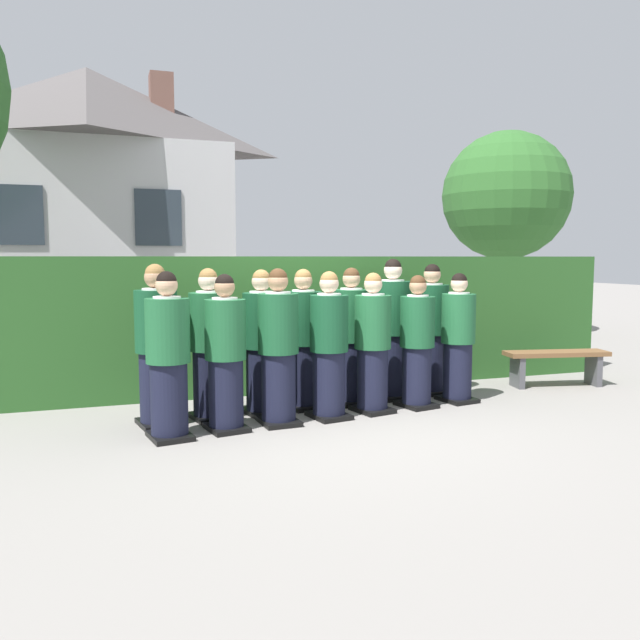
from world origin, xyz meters
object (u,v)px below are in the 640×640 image
Objects in this scene: student_front_row_4 at (373,346)px; student_front_row_0 at (168,360)px; student_front_row_5 at (417,345)px; student_rear_row_6 at (431,332)px; student_rear_row_0 at (157,349)px; student_rear_row_3 at (303,342)px; student_rear_row_1 at (209,348)px; student_rear_row_4 at (351,339)px; student_front_row_6 at (458,341)px; student_front_row_1 at (226,357)px; student_rear_row_5 at (392,332)px; student_front_row_2 at (278,351)px; student_rear_row_2 at (262,346)px; wooden_bench at (556,361)px; student_front_row_3 at (329,349)px.

student_front_row_0 is at bearing -171.21° from student_front_row_4.
student_rear_row_6 is at bearing 49.76° from student_front_row_5.
student_rear_row_3 is (1.67, 0.25, -0.03)m from student_rear_row_0.
student_front_row_5 is 0.95× the size of student_rear_row_1.
student_front_row_6 is at bearing -14.88° from student_rear_row_4.
student_front_row_4 is (1.71, 0.24, -0.00)m from student_front_row_1.
student_rear_row_6 reaches higher than student_front_row_5.
student_rear_row_5 reaches higher than student_front_row_6.
student_front_row_2 is 2.41m from student_rear_row_6.
wooden_bench is (4.14, 0.19, -0.42)m from student_rear_row_2.
student_front_row_1 is 0.76m from student_rear_row_2.
student_rear_row_0 reaches higher than student_rear_row_6.
student_front_row_6 is at bearing 8.10° from student_front_row_3.
student_front_row_0 is 1.04× the size of student_front_row_6.
student_front_row_1 is 1.73m from student_front_row_4.
student_rear_row_1 is 0.94× the size of student_rear_row_5.
student_front_row_1 is 1.23m from student_rear_row_3.
student_rear_row_6 is (-0.07, 0.54, 0.05)m from student_front_row_6.
student_front_row_1 is at bearing -159.56° from student_rear_row_5.
wooden_bench is at bearing 11.09° from student_front_row_5.
student_front_row_5 is 0.96× the size of student_rear_row_3.
student_front_row_5 is (2.87, 0.41, -0.04)m from student_front_row_0.
student_rear_row_1 is at bearing -173.36° from student_rear_row_4.
student_rear_row_3 is at bearing -178.78° from wooden_bench.
student_rear_row_3 is at bearing 33.19° from student_front_row_1.
student_front_row_4 is at bearing -4.51° from student_rear_row_0.
student_front_row_5 is 0.89× the size of student_rear_row_5.
student_rear_row_2 is (-0.64, 0.43, 0.01)m from student_front_row_3.
student_rear_row_3 is 0.61m from student_rear_row_4.
student_front_row_3 is 1.01× the size of student_front_row_4.
student_front_row_5 is 0.92× the size of student_rear_row_0.
student_front_row_0 is 2.90m from student_front_row_5.
student_front_row_0 is 0.59m from student_front_row_1.
student_front_row_0 is 0.99× the size of student_front_row_2.
student_front_row_5 is at bearing -168.91° from wooden_bench.
student_rear_row_1 is 1.13× the size of wooden_bench.
student_front_row_5 is at bearing -8.57° from student_rear_row_2.
student_front_row_2 is 4.17m from wooden_bench.
student_front_row_0 is 1.03× the size of student_front_row_4.
student_rear_row_6 is (1.12, 0.68, 0.04)m from student_front_row_4.
student_rear_row_1 is at bearing -175.50° from student_rear_row_2.
student_rear_row_6 reaches higher than student_rear_row_2.
student_rear_row_3 is at bearing 102.41° from student_front_row_3.
student_front_row_2 is at bearing -170.53° from wooden_bench.
student_front_row_4 is 0.97× the size of student_rear_row_4.
student_rear_row_6 is (2.83, 0.92, 0.04)m from student_front_row_1.
student_rear_row_6 is (3.47, 0.50, -0.01)m from student_rear_row_0.
wooden_bench is at bearing 9.96° from student_front_row_4.
student_front_row_0 is 1.00× the size of student_rear_row_2.
student_front_row_3 is 0.76m from student_rear_row_4.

